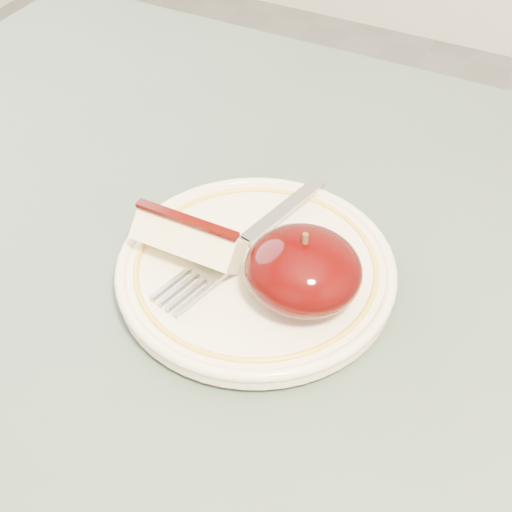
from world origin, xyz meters
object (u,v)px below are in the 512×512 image
at_px(table, 181,410).
at_px(apple_half, 303,270).
at_px(fork, 244,242).
at_px(plate, 256,269).

relative_size(table, apple_half, 10.70).
distance_m(table, fork, 0.14).
relative_size(plate, apple_half, 2.53).
xyz_separation_m(plate, apple_half, (0.04, -0.01, 0.03)).
height_order(table, fork, fork).
bearing_deg(plate, apple_half, -15.64).
height_order(apple_half, fork, apple_half).
xyz_separation_m(plate, fork, (-0.02, 0.01, 0.01)).
relative_size(plate, fork, 1.15).
bearing_deg(fork, apple_half, -100.40).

